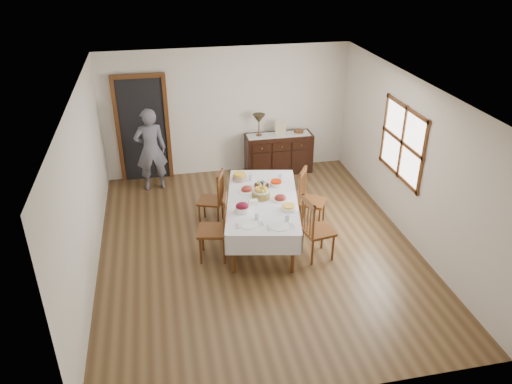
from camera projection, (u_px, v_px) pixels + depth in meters
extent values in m
plane|color=brown|center=(257.00, 246.00, 8.11)|extent=(6.00, 6.00, 0.00)
cube|color=white|center=(257.00, 90.00, 6.90)|extent=(5.00, 6.00, 0.02)
cube|color=silver|center=(227.00, 112.00, 10.11)|extent=(5.00, 0.02, 2.60)
cube|color=silver|center=(319.00, 304.00, 4.91)|extent=(5.00, 0.02, 2.60)
cube|color=silver|center=(85.00, 190.00, 7.06)|extent=(0.02, 6.00, 2.60)
cube|color=silver|center=(411.00, 161.00, 7.95)|extent=(0.02, 6.00, 2.60)
cube|color=white|center=(403.00, 142.00, 8.12)|extent=(0.02, 1.30, 1.10)
cube|color=#593015|center=(402.00, 142.00, 8.12)|extent=(0.03, 1.46, 1.26)
cube|color=black|center=(143.00, 130.00, 9.89)|extent=(0.90, 0.06, 2.10)
cube|color=#593015|center=(143.00, 130.00, 9.87)|extent=(1.04, 0.08, 2.18)
cube|color=white|center=(263.00, 200.00, 7.99)|extent=(1.47, 2.31, 0.04)
cylinder|color=#593015|center=(234.00, 253.00, 7.35)|extent=(0.06, 0.06, 0.69)
cylinder|color=#593015|center=(293.00, 253.00, 7.35)|extent=(0.06, 0.06, 0.69)
cylinder|color=#593015|center=(237.00, 194.00, 8.98)|extent=(0.06, 0.06, 0.69)
cylinder|color=#593015|center=(286.00, 194.00, 8.99)|extent=(0.06, 0.06, 0.69)
cube|color=white|center=(229.00, 208.00, 8.05)|extent=(0.45, 2.14, 0.33)
cube|color=white|center=(296.00, 208.00, 8.06)|extent=(0.45, 2.14, 0.33)
cube|color=white|center=(263.00, 245.00, 7.10)|extent=(1.09, 0.24, 0.33)
cube|color=white|center=(262.00, 179.00, 9.01)|extent=(1.09, 0.24, 0.33)
cube|color=#593015|center=(213.00, 231.00, 7.64)|extent=(0.53, 0.53, 0.04)
cylinder|color=#593015|center=(203.00, 238.00, 7.91)|extent=(0.04, 0.04, 0.46)
cylinder|color=#593015|center=(200.00, 251.00, 7.59)|extent=(0.04, 0.04, 0.46)
cylinder|color=#593015|center=(225.00, 238.00, 7.92)|extent=(0.04, 0.04, 0.46)
cylinder|color=#593015|center=(224.00, 251.00, 7.60)|extent=(0.04, 0.04, 0.46)
cylinder|color=#593015|center=(226.00, 207.00, 7.67)|extent=(0.04, 0.04, 0.60)
cylinder|color=#593015|center=(225.00, 220.00, 7.33)|extent=(0.04, 0.04, 0.60)
cube|color=#593015|center=(225.00, 199.00, 7.38)|extent=(0.13, 0.43, 0.09)
cylinder|color=#593015|center=(226.00, 212.00, 7.60)|extent=(0.02, 0.02, 0.49)
cylinder|color=#593015|center=(225.00, 215.00, 7.51)|extent=(0.02, 0.02, 0.49)
cylinder|color=#593015|center=(225.00, 218.00, 7.43)|extent=(0.02, 0.02, 0.49)
cube|color=#593015|center=(211.00, 201.00, 8.58)|extent=(0.53, 0.53, 0.04)
cylinder|color=#593015|center=(204.00, 207.00, 8.85)|extent=(0.03, 0.03, 0.42)
cylinder|color=#593015|center=(200.00, 216.00, 8.57)|extent=(0.03, 0.03, 0.42)
cylinder|color=#593015|center=(223.00, 208.00, 8.81)|extent=(0.03, 0.03, 0.42)
cylinder|color=#593015|center=(218.00, 218.00, 8.52)|extent=(0.03, 0.03, 0.42)
cylinder|color=#593015|center=(223.00, 183.00, 8.58)|extent=(0.04, 0.04, 0.54)
cylinder|color=#593015|center=(218.00, 192.00, 8.28)|extent=(0.04, 0.04, 0.54)
cube|color=#593015|center=(220.00, 175.00, 8.32)|extent=(0.18, 0.37, 0.08)
cylinder|color=#593015|center=(222.00, 186.00, 8.51)|extent=(0.02, 0.02, 0.44)
cylinder|color=#593015|center=(221.00, 189.00, 8.44)|extent=(0.02, 0.02, 0.44)
cylinder|color=#593015|center=(219.00, 191.00, 8.36)|extent=(0.02, 0.02, 0.44)
cube|color=#593015|center=(318.00, 231.00, 7.66)|extent=(0.50, 0.50, 0.04)
cylinder|color=#593015|center=(333.00, 248.00, 7.68)|extent=(0.04, 0.04, 0.45)
cylinder|color=#593015|center=(322.00, 236.00, 7.97)|extent=(0.04, 0.04, 0.45)
cylinder|color=#593015|center=(312.00, 253.00, 7.57)|extent=(0.04, 0.04, 0.45)
cylinder|color=#593015|center=(302.00, 241.00, 7.86)|extent=(0.04, 0.04, 0.45)
cylinder|color=#593015|center=(313.00, 223.00, 7.30)|extent=(0.04, 0.04, 0.58)
cylinder|color=#593015|center=(302.00, 211.00, 7.61)|extent=(0.04, 0.04, 0.58)
cube|color=#593015|center=(309.00, 203.00, 7.34)|extent=(0.11, 0.42, 0.08)
cylinder|color=#593015|center=(310.00, 221.00, 7.39)|extent=(0.02, 0.02, 0.48)
cylinder|color=#593015|center=(308.00, 218.00, 7.47)|extent=(0.02, 0.02, 0.48)
cylinder|color=#593015|center=(305.00, 215.00, 7.54)|extent=(0.02, 0.02, 0.48)
cube|color=#593015|center=(312.00, 202.00, 8.51)|extent=(0.58, 0.58, 0.04)
cylinder|color=#593015|center=(319.00, 220.00, 8.43)|extent=(0.04, 0.04, 0.43)
cylinder|color=#593015|center=(324.00, 211.00, 8.71)|extent=(0.04, 0.04, 0.43)
cylinder|color=#593015|center=(300.00, 217.00, 8.53)|extent=(0.04, 0.04, 0.43)
cylinder|color=#593015|center=(305.00, 207.00, 8.82)|extent=(0.04, 0.04, 0.43)
cylinder|color=#593015|center=(300.00, 190.00, 8.28)|extent=(0.04, 0.04, 0.57)
cylinder|color=#593015|center=(305.00, 181.00, 8.59)|extent=(0.04, 0.04, 0.57)
cube|color=#593015|center=(303.00, 172.00, 8.32)|extent=(0.24, 0.37, 0.08)
cylinder|color=#593015|center=(301.00, 189.00, 8.37)|extent=(0.02, 0.02, 0.46)
cylinder|color=#593015|center=(302.00, 186.00, 8.45)|extent=(0.02, 0.02, 0.46)
cylinder|color=#593015|center=(304.00, 184.00, 8.52)|extent=(0.02, 0.02, 0.46)
cube|color=black|center=(279.00, 153.00, 10.46)|extent=(1.39, 0.46, 0.83)
cube|color=black|center=(262.00, 148.00, 10.06)|extent=(0.39, 0.02, 0.17)
sphere|color=brown|center=(262.00, 149.00, 10.04)|extent=(0.03, 0.03, 0.03)
cube|color=black|center=(282.00, 147.00, 10.14)|extent=(0.39, 0.02, 0.17)
sphere|color=brown|center=(282.00, 147.00, 10.12)|extent=(0.03, 0.03, 0.03)
cube|color=black|center=(301.00, 145.00, 10.21)|extent=(0.39, 0.02, 0.17)
sphere|color=brown|center=(302.00, 145.00, 10.19)|extent=(0.03, 0.03, 0.03)
imported|color=slate|center=(150.00, 147.00, 9.55)|extent=(0.59, 0.42, 1.77)
cylinder|color=olive|center=(261.00, 195.00, 7.99)|extent=(0.29, 0.29, 0.11)
cylinder|color=silver|center=(261.00, 191.00, 7.96)|extent=(0.26, 0.26, 0.02)
sphere|color=gold|center=(265.00, 189.00, 7.96)|extent=(0.08, 0.08, 0.08)
sphere|color=gold|center=(263.00, 188.00, 8.00)|extent=(0.08, 0.08, 0.08)
sphere|color=gold|center=(260.00, 187.00, 8.01)|extent=(0.08, 0.08, 0.08)
sphere|color=gold|center=(257.00, 188.00, 7.98)|extent=(0.08, 0.08, 0.08)
sphere|color=gold|center=(256.00, 190.00, 7.93)|extent=(0.08, 0.08, 0.08)
sphere|color=gold|center=(258.00, 191.00, 7.89)|extent=(0.08, 0.08, 0.08)
sphere|color=gold|center=(262.00, 192.00, 7.88)|extent=(0.08, 0.08, 0.08)
sphere|color=gold|center=(265.00, 191.00, 7.91)|extent=(0.08, 0.08, 0.08)
cylinder|color=black|center=(262.00, 186.00, 8.33)|extent=(0.24, 0.24, 0.05)
ellipsoid|color=pink|center=(265.00, 183.00, 8.32)|extent=(0.05, 0.05, 0.06)
ellipsoid|color=#5EADDF|center=(263.00, 181.00, 8.36)|extent=(0.05, 0.05, 0.06)
ellipsoid|color=#9EEE7B|center=(259.00, 182.00, 8.35)|extent=(0.05, 0.05, 0.06)
ellipsoid|color=gold|center=(258.00, 183.00, 8.29)|extent=(0.05, 0.05, 0.06)
ellipsoid|color=#BE89CC|center=(260.00, 185.00, 8.25)|extent=(0.05, 0.05, 0.06)
ellipsoid|color=#FFCE66|center=(264.00, 184.00, 8.26)|extent=(0.05, 0.05, 0.06)
cylinder|color=white|center=(247.00, 191.00, 8.21)|extent=(0.32, 0.32, 0.02)
ellipsoid|color=maroon|center=(247.00, 189.00, 8.19)|extent=(0.19, 0.16, 0.11)
cylinder|color=white|center=(280.00, 200.00, 7.94)|extent=(0.27, 0.27, 0.02)
ellipsoid|color=maroon|center=(280.00, 198.00, 7.93)|extent=(0.19, 0.16, 0.11)
cylinder|color=white|center=(242.00, 209.00, 7.60)|extent=(0.22, 0.22, 0.08)
ellipsoid|color=maroon|center=(242.00, 206.00, 7.57)|extent=(0.20, 0.17, 0.11)
cylinder|color=white|center=(276.00, 184.00, 8.39)|extent=(0.21, 0.21, 0.06)
cylinder|color=#F72D01|center=(276.00, 182.00, 8.36)|extent=(0.18, 0.18, 0.03)
cylinder|color=tan|center=(239.00, 178.00, 8.55)|extent=(0.23, 0.23, 0.10)
cylinder|color=yellow|center=(239.00, 174.00, 8.52)|extent=(0.20, 0.20, 0.04)
cylinder|color=white|center=(289.00, 208.00, 7.67)|extent=(0.25, 0.25, 0.05)
cylinder|color=#EEB740|center=(289.00, 206.00, 7.66)|extent=(0.20, 0.20, 0.02)
cube|color=white|center=(253.00, 202.00, 7.82)|extent=(0.16, 0.12, 0.07)
cylinder|color=white|center=(249.00, 225.00, 7.26)|extent=(0.25, 0.25, 0.01)
cube|color=silver|center=(237.00, 226.00, 7.23)|extent=(0.10, 0.13, 0.01)
cube|color=white|center=(237.00, 226.00, 7.23)|extent=(0.05, 0.16, 0.01)
cube|color=white|center=(260.00, 224.00, 7.29)|extent=(0.05, 0.18, 0.01)
cube|color=white|center=(262.00, 224.00, 7.29)|extent=(0.05, 0.14, 0.01)
cylinder|color=silver|center=(257.00, 216.00, 7.39)|extent=(0.07, 0.07, 0.10)
cylinder|color=white|center=(280.00, 227.00, 7.21)|extent=(0.25, 0.25, 0.01)
cube|color=silver|center=(268.00, 228.00, 7.18)|extent=(0.10, 0.13, 0.01)
cube|color=white|center=(268.00, 228.00, 7.18)|extent=(0.05, 0.16, 0.01)
cube|color=white|center=(291.00, 226.00, 7.24)|extent=(0.05, 0.18, 0.01)
cube|color=white|center=(293.00, 226.00, 7.25)|extent=(0.05, 0.14, 0.01)
cylinder|color=silver|center=(287.00, 218.00, 7.35)|extent=(0.07, 0.07, 0.10)
cylinder|color=silver|center=(251.00, 177.00, 8.55)|extent=(0.07, 0.07, 0.11)
cylinder|color=silver|center=(281.00, 176.00, 8.60)|extent=(0.06, 0.06, 0.09)
cube|color=silver|center=(278.00, 135.00, 10.25)|extent=(1.30, 0.35, 0.01)
cylinder|color=brown|center=(259.00, 135.00, 10.20)|extent=(0.12, 0.12, 0.03)
cylinder|color=brown|center=(259.00, 129.00, 10.14)|extent=(0.02, 0.02, 0.25)
cone|color=#3D321F|center=(259.00, 119.00, 10.04)|extent=(0.26, 0.26, 0.18)
cube|color=tan|center=(280.00, 128.00, 10.20)|extent=(0.22, 0.08, 0.28)
cylinder|color=#593015|center=(299.00, 131.00, 10.36)|extent=(0.20, 0.20, 0.06)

